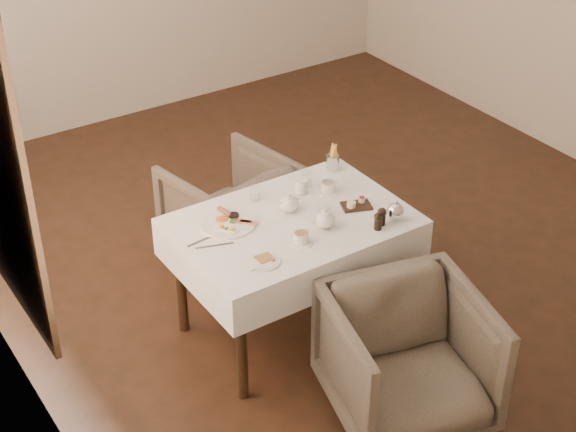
{
  "coord_description": "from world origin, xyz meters",
  "views": [
    {
      "loc": [
        -3.06,
        -4.09,
        3.36
      ],
      "look_at": [
        -0.84,
        -0.74,
        0.82
      ],
      "focal_mm": 55.0,
      "sensor_mm": 36.0,
      "label": 1
    }
  ],
  "objects_px": {
    "breakfast_plate": "(228,223)",
    "armchair_far": "(231,209)",
    "table": "(292,238)",
    "armchair_near": "(408,359)",
    "teapot_centre": "(289,202)"
  },
  "relations": [
    {
      "from": "breakfast_plate",
      "to": "teapot_centre",
      "type": "bearing_deg",
      "value": 5.77
    },
    {
      "from": "table",
      "to": "breakfast_plate",
      "type": "bearing_deg",
      "value": 153.51
    },
    {
      "from": "armchair_far",
      "to": "breakfast_plate",
      "type": "xyz_separation_m",
      "value": [
        -0.43,
        -0.72,
        0.43
      ]
    },
    {
      "from": "table",
      "to": "armchair_far",
      "type": "distance_m",
      "value": 0.94
    },
    {
      "from": "breakfast_plate",
      "to": "teapot_centre",
      "type": "distance_m",
      "value": 0.36
    },
    {
      "from": "breakfast_plate",
      "to": "teapot_centre",
      "type": "height_order",
      "value": "teapot_centre"
    },
    {
      "from": "armchair_far",
      "to": "teapot_centre",
      "type": "bearing_deg",
      "value": 73.93
    },
    {
      "from": "table",
      "to": "teapot_centre",
      "type": "height_order",
      "value": "teapot_centre"
    },
    {
      "from": "table",
      "to": "armchair_far",
      "type": "relative_size",
      "value": 1.74
    },
    {
      "from": "armchair_far",
      "to": "armchair_near",
      "type": "bearing_deg",
      "value": 79.3
    },
    {
      "from": "table",
      "to": "armchair_near",
      "type": "relative_size",
      "value": 1.64
    },
    {
      "from": "breakfast_plate",
      "to": "armchair_far",
      "type": "bearing_deg",
      "value": 77.26
    },
    {
      "from": "armchair_near",
      "to": "breakfast_plate",
      "type": "xyz_separation_m",
      "value": [
        -0.42,
        1.06,
        0.41
      ]
    },
    {
      "from": "table",
      "to": "armchair_near",
      "type": "bearing_deg",
      "value": -83.19
    },
    {
      "from": "armchair_far",
      "to": "breakfast_plate",
      "type": "bearing_deg",
      "value": 48.84
    }
  ]
}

